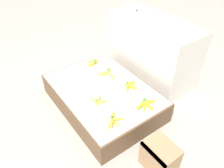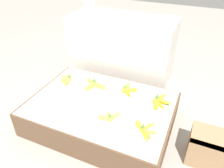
{
  "view_description": "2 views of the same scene",
  "coord_description": "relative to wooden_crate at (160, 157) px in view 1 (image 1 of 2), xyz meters",
  "views": [
    {
      "loc": [
        1.56,
        -1.0,
        1.79
      ],
      "look_at": [
        0.1,
        0.05,
        0.36
      ],
      "focal_mm": 35.0,
      "sensor_mm": 36.0,
      "label": 1
    },
    {
      "loc": [
        0.71,
        -1.38,
        1.48
      ],
      "look_at": [
        0.05,
        0.13,
        0.39
      ],
      "focal_mm": 35.0,
      "sensor_mm": 36.0,
      "label": 2
    }
  ],
  "objects": [
    {
      "name": "foam_tray_white",
      "position": [
        -1.05,
        0.8,
        0.64
      ],
      "size": [
        0.21,
        0.16,
        0.02
      ],
      "color": "white",
      "rests_on": "back_vendor_table"
    },
    {
      "name": "banana_bunch_middle_left",
      "position": [
        -1.4,
        0.22,
        0.15
      ],
      "size": [
        0.14,
        0.21,
        0.11
      ],
      "color": "gold",
      "rests_on": "display_platform"
    },
    {
      "name": "banana_bunch_middle_midleft",
      "position": [
        -1.1,
        0.24,
        0.15
      ],
      "size": [
        0.27,
        0.21,
        0.11
      ],
      "color": "#DBCC4C",
      "rests_on": "display_platform"
    },
    {
      "name": "wooden_crate",
      "position": [
        0.0,
        0.0,
        0.0
      ],
      "size": [
        0.28,
        0.23,
        0.28
      ],
      "color": "#997551",
      "rests_on": "ground_plane"
    },
    {
      "name": "banana_bunch_front_midright",
      "position": [
        -0.77,
        -0.12,
        0.14
      ],
      "size": [
        0.16,
        0.14,
        0.08
      ],
      "color": "#DBCC4C",
      "rests_on": "display_platform"
    },
    {
      "name": "banana_bunch_front_right",
      "position": [
        -0.47,
        -0.14,
        0.14
      ],
      "size": [
        0.21,
        0.2,
        0.09
      ],
      "color": "gold",
      "rests_on": "display_platform"
    },
    {
      "name": "glass_jar",
      "position": [
        -1.45,
        0.85,
        0.71
      ],
      "size": [
        0.14,
        0.14,
        0.15
      ],
      "color": "silver",
      "rests_on": "back_vendor_table"
    },
    {
      "name": "back_vendor_table",
      "position": [
        -1.08,
        0.92,
        0.24
      ],
      "size": [
        1.19,
        0.55,
        0.77
      ],
      "color": "beige",
      "rests_on": "ground_plane"
    },
    {
      "name": "display_platform",
      "position": [
        -0.93,
        0.04,
        -0.01
      ],
      "size": [
        1.28,
        0.9,
        0.26
      ],
      "color": "brown",
      "rests_on": "ground_plane"
    },
    {
      "name": "ground_plane",
      "position": [
        -0.93,
        0.04,
        -0.14
      ],
      "size": [
        10.0,
        10.0,
        0.0
      ],
      "primitive_type": "plane",
      "color": "gray"
    },
    {
      "name": "banana_bunch_middle_midright",
      "position": [
        -0.77,
        0.29,
        0.15
      ],
      "size": [
        0.17,
        0.22,
        0.1
      ],
      "color": "yellow",
      "rests_on": "display_platform"
    },
    {
      "name": "banana_bunch_middle_right",
      "position": [
        -0.45,
        0.23,
        0.15
      ],
      "size": [
        0.18,
        0.25,
        0.11
      ],
      "color": "yellow",
      "rests_on": "display_platform"
    }
  ]
}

